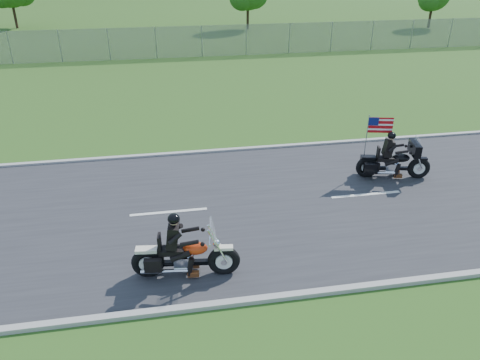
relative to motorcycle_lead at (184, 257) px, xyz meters
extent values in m
plane|color=#2B4616|center=(1.73, 2.88, -0.53)|extent=(420.00, 420.00, 0.00)
cube|color=#28282B|center=(1.73, 2.88, -0.51)|extent=(120.00, 8.00, 0.04)
cube|color=#9E9B93|center=(1.73, 6.93, -0.48)|extent=(120.00, 0.18, 0.12)
cube|color=#9E9B93|center=(1.73, -1.17, -0.48)|extent=(120.00, 0.18, 0.12)
cube|color=gray|center=(-3.27, 22.88, 0.47)|extent=(60.00, 0.03, 2.00)
cylinder|color=#382316|center=(7.73, 32.88, 0.73)|extent=(0.22, 0.22, 2.52)
cylinder|color=#382316|center=(-12.27, 36.88, 0.87)|extent=(0.22, 0.22, 2.80)
cylinder|color=#382316|center=(23.73, 30.88, 0.59)|extent=(0.22, 0.22, 2.24)
sphere|color=#2C5416|center=(23.24, 30.53, 1.87)|extent=(1.96, 1.96, 1.96)
torus|color=black|center=(0.91, -0.11, -0.14)|extent=(0.78, 0.27, 0.76)
torus|color=black|center=(-0.83, 0.10, -0.14)|extent=(0.78, 0.27, 0.76)
ellipsoid|color=red|center=(0.27, -0.03, 0.23)|extent=(0.61, 0.40, 0.29)
cube|color=black|center=(-0.27, 0.03, 0.18)|extent=(0.60, 0.37, 0.12)
cube|color=black|center=(-0.21, 0.03, 0.59)|extent=(0.29, 0.44, 0.57)
sphere|color=black|center=(-0.16, 0.02, 1.03)|extent=(0.31, 0.31, 0.28)
cube|color=silver|center=(0.67, -0.08, 0.72)|extent=(0.10, 0.47, 0.41)
torus|color=black|center=(7.87, 3.70, -0.16)|extent=(0.75, 0.33, 0.73)
torus|color=black|center=(6.24, 4.06, -0.16)|extent=(0.75, 0.33, 0.73)
ellipsoid|color=black|center=(7.27, 3.83, 0.19)|extent=(0.61, 0.43, 0.28)
cube|color=black|center=(6.77, 3.94, 0.15)|extent=(0.59, 0.40, 0.12)
cube|color=black|center=(6.82, 3.93, 0.54)|extent=(0.31, 0.44, 0.54)
sphere|color=black|center=(6.87, 3.92, 0.96)|extent=(0.32, 0.32, 0.27)
cube|color=black|center=(7.63, 3.75, 0.54)|extent=(0.38, 0.82, 0.39)
cube|color=#B70C11|center=(6.57, 4.18, 1.23)|extent=(0.77, 0.19, 0.51)
camera|label=1|loc=(-0.23, -8.80, 6.48)|focal=35.00mm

